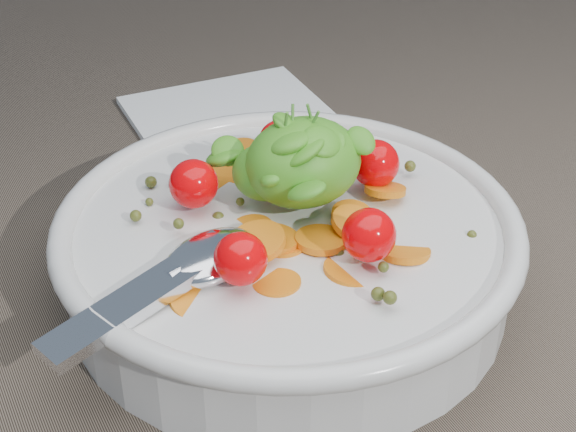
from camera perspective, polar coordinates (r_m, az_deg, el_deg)
name	(u,v)px	position (r m, az deg, el deg)	size (l,w,h in m)	color
ground	(241,289)	(0.53, -3.09, -4.74)	(6.00, 6.00, 0.00)	brown
bowl	(288,248)	(0.51, -0.02, -2.09)	(0.29, 0.27, 0.11)	silver
napkin	(231,116)	(0.72, -3.70, 6.46)	(0.15, 0.13, 0.01)	white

